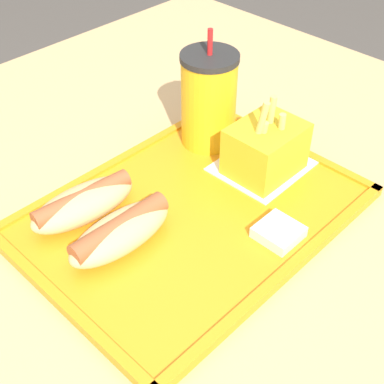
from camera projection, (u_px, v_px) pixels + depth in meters
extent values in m
cube|color=tan|center=(192.00, 371.00, 0.94)|extent=(1.08, 1.06, 0.78)
cube|color=orange|center=(192.00, 213.00, 0.67)|extent=(0.41, 0.30, 0.01)
cube|color=orange|center=(286.00, 271.00, 0.59)|extent=(0.41, 0.01, 0.00)
cube|color=orange|center=(118.00, 160.00, 0.75)|extent=(0.41, 0.01, 0.00)
cube|color=orange|center=(61.00, 300.00, 0.56)|extent=(0.01, 0.30, 0.00)
cube|color=orange|center=(287.00, 143.00, 0.78)|extent=(0.01, 0.30, 0.00)
cube|color=white|center=(263.00, 165.00, 0.74)|extent=(0.13, 0.11, 0.00)
cylinder|color=gold|center=(209.00, 102.00, 0.74)|extent=(0.08, 0.08, 0.13)
cylinder|color=#262626|center=(210.00, 57.00, 0.70)|extent=(0.08, 0.08, 0.01)
cylinder|color=red|center=(210.00, 42.00, 0.69)|extent=(0.01, 0.01, 0.03)
ellipsoid|color=#DBB270|center=(83.00, 204.00, 0.65)|extent=(0.14, 0.07, 0.04)
cylinder|color=#9E512D|center=(82.00, 199.00, 0.64)|extent=(0.13, 0.04, 0.02)
ellipsoid|color=#DBB270|center=(121.00, 233.00, 0.61)|extent=(0.14, 0.06, 0.04)
cylinder|color=#9E512D|center=(120.00, 227.00, 0.61)|extent=(0.13, 0.03, 0.03)
cube|color=gold|center=(265.00, 150.00, 0.71)|extent=(0.10, 0.08, 0.07)
cylinder|color=#EACC60|center=(281.00, 135.00, 0.69)|extent=(0.01, 0.01, 0.06)
cylinder|color=#EACC60|center=(259.00, 130.00, 0.67)|extent=(0.02, 0.02, 0.08)
cylinder|color=#EACC60|center=(270.00, 122.00, 0.69)|extent=(0.01, 0.01, 0.07)
cylinder|color=#EACC60|center=(262.00, 140.00, 0.69)|extent=(0.01, 0.01, 0.06)
cube|color=silver|center=(279.00, 232.00, 0.63)|extent=(0.05, 0.05, 0.01)
cube|color=white|center=(279.00, 228.00, 0.63)|extent=(0.04, 0.04, 0.00)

